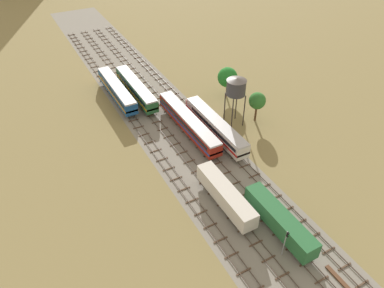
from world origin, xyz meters
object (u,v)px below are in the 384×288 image
object	(u,v)px
diesel_railcar_left_far	(136,88)
signal_post_nearest	(286,240)
freight_boxcar_left_near	(226,195)
diesel_railcar_centre_mid	(216,126)
passenger_coach_centre_left_midfar	(188,122)
diesel_railcar_far_left_farther	(117,90)
freight_boxcar_centre_left_nearest	(279,220)
water_tower	(236,87)

from	to	relation	value
diesel_railcar_left_far	signal_post_nearest	distance (m)	51.27
freight_boxcar_left_near	diesel_railcar_centre_mid	xyz separation A→B (m)	(8.53, 17.16, 0.15)
passenger_coach_centre_left_midfar	diesel_railcar_centre_mid	bearing A→B (deg)	-40.93
signal_post_nearest	diesel_railcar_centre_mid	bearing A→B (deg)	77.58
diesel_railcar_far_left_farther	signal_post_nearest	xyz separation A→B (m)	(6.40, -52.66, 0.72)
freight_boxcar_centre_left_nearest	diesel_railcar_centre_mid	bearing A→B (deg)	80.45
water_tower	freight_boxcar_left_near	bearing A→B (deg)	-126.77
diesel_railcar_left_far	signal_post_nearest	size ratio (longest dim) A/B	3.94
diesel_railcar_centre_mid	diesel_railcar_left_far	size ratio (longest dim) A/B	1.00
diesel_railcar_left_far	water_tower	size ratio (longest dim) A/B	1.87
freight_boxcar_centre_left_nearest	passenger_coach_centre_left_midfar	size ratio (longest dim) A/B	0.64
diesel_railcar_left_far	signal_post_nearest	bearing A→B (deg)	-87.61
freight_boxcar_centre_left_nearest	passenger_coach_centre_left_midfar	xyz separation A→B (m)	(-0.01, 29.03, 0.16)
diesel_railcar_far_left_farther	water_tower	distance (m)	29.21
freight_boxcar_left_near	diesel_railcar_left_far	size ratio (longest dim) A/B	0.68
passenger_coach_centre_left_midfar	diesel_railcar_far_left_farther	world-z (taller)	same
freight_boxcar_centre_left_nearest	freight_boxcar_left_near	xyz separation A→B (m)	(-4.27, 8.17, 0.00)
diesel_railcar_far_left_farther	freight_boxcar_left_near	bearing A→B (deg)	-84.01
freight_boxcar_left_near	passenger_coach_centre_left_midfar	xyz separation A→B (m)	(4.26, 20.86, 0.16)
diesel_railcar_far_left_farther	passenger_coach_centre_left_midfar	bearing A→B (deg)	-66.78
diesel_railcar_centre_mid	diesel_railcar_left_far	distance (m)	23.75
water_tower	signal_post_nearest	distance (m)	33.78
passenger_coach_centre_left_midfar	diesel_railcar_left_far	size ratio (longest dim) A/B	1.07
freight_boxcar_left_near	diesel_railcar_far_left_farther	size ratio (longest dim) A/B	0.68
freight_boxcar_left_near	diesel_railcar_far_left_farther	bearing A→B (deg)	95.99
freight_boxcar_centre_left_nearest	diesel_railcar_centre_mid	size ratio (longest dim) A/B	0.68
freight_boxcar_left_near	passenger_coach_centre_left_midfar	distance (m)	21.29
water_tower	signal_post_nearest	xyz separation A→B (m)	(-12.15, -31.01, -5.66)
passenger_coach_centre_left_midfar	water_tower	xyz separation A→B (m)	(10.01, -1.76, 6.36)
freight_boxcar_left_near	water_tower	size ratio (longest dim) A/B	1.28
freight_boxcar_left_near	passenger_coach_centre_left_midfar	world-z (taller)	passenger_coach_centre_left_midfar
diesel_railcar_centre_mid	diesel_railcar_left_far	world-z (taller)	same
diesel_railcar_centre_mid	diesel_railcar_far_left_farther	bearing A→B (deg)	118.49
diesel_railcar_left_far	water_tower	distance (m)	25.56
freight_boxcar_centre_left_nearest	passenger_coach_centre_left_midfar	bearing A→B (deg)	90.01
diesel_railcar_centre_mid	passenger_coach_centre_left_midfar	bearing A→B (deg)	139.07
diesel_railcar_far_left_farther	water_tower	world-z (taller)	water_tower
diesel_railcar_left_far	diesel_railcar_far_left_farther	size ratio (longest dim) A/B	1.00
freight_boxcar_centre_left_nearest	signal_post_nearest	xyz separation A→B (m)	(-2.14, -3.73, 0.87)
freight_boxcar_centre_left_nearest	signal_post_nearest	size ratio (longest dim) A/B	2.69
freight_boxcar_centre_left_nearest	freight_boxcar_left_near	size ratio (longest dim) A/B	1.00
freight_boxcar_left_near	signal_post_nearest	bearing A→B (deg)	-79.87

